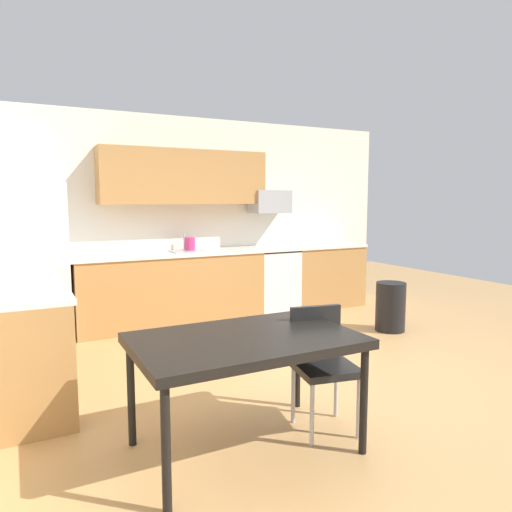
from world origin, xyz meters
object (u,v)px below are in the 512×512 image
at_px(refrigerator, 30,264).
at_px(microwave, 270,202).
at_px(kettle, 190,245).
at_px(chair_near_table, 321,357).
at_px(dining_table, 245,346).
at_px(oven_range, 273,281).
at_px(trash_bin, 390,307).

bearing_deg(refrigerator, microwave, 3.30).
bearing_deg(microwave, kettle, -177.65).
bearing_deg(chair_near_table, dining_table, -176.19).
height_order(oven_range, kettle, kettle).
distance_m(chair_near_table, trash_bin, 2.76).
bearing_deg(refrigerator, kettle, 3.91).
bearing_deg(oven_range, dining_table, -122.04).
xyz_separation_m(refrigerator, dining_table, (1.11, -3.14, -0.21)).
xyz_separation_m(oven_range, dining_table, (-2.01, -3.22, 0.24)).
bearing_deg(trash_bin, kettle, 142.16).
bearing_deg(chair_near_table, kettle, 86.84).
xyz_separation_m(oven_range, microwave, (0.00, 0.10, 1.12)).
xyz_separation_m(trash_bin, kettle, (-2.03, 1.57, 0.72)).
distance_m(oven_range, chair_near_table, 3.47).
height_order(oven_range, trash_bin, oven_range).
height_order(refrigerator, dining_table, refrigerator).
bearing_deg(chair_near_table, microwave, 66.89).
distance_m(refrigerator, chair_near_table, 3.57).
bearing_deg(kettle, refrigerator, -176.09).
relative_size(refrigerator, oven_range, 1.97).
bearing_deg(dining_table, kettle, 76.35).
distance_m(microwave, chair_near_table, 3.72).
xyz_separation_m(oven_range, trash_bin, (0.80, -1.52, -0.16)).
bearing_deg(oven_range, chair_near_table, -113.76).
height_order(dining_table, chair_near_table, chair_near_table).
height_order(chair_near_table, trash_bin, chair_near_table).
bearing_deg(microwave, dining_table, -121.26).
relative_size(microwave, kettle, 2.70).
bearing_deg(dining_table, microwave, 58.74).
relative_size(microwave, trash_bin, 0.90).
distance_m(microwave, kettle, 1.34).
xyz_separation_m(refrigerator, oven_range, (3.12, 0.08, -0.44)).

